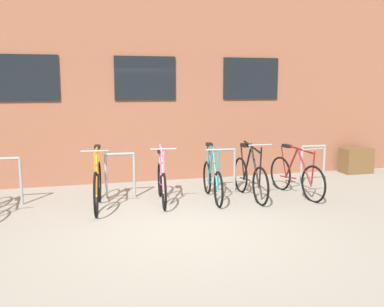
# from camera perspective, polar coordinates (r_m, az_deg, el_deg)

# --- Properties ---
(ground_plane) EXTENTS (42.00, 42.00, 0.00)m
(ground_plane) POSITION_cam_1_polar(r_m,az_deg,el_deg) (6.63, -1.66, -9.55)
(ground_plane) COLOR gray
(storefront_building) EXTENTS (28.00, 7.11, 6.97)m
(storefront_building) POSITION_cam_1_polar(r_m,az_deg,el_deg) (13.01, -8.66, 15.02)
(storefront_building) COLOR brown
(storefront_building) RESTS_ON ground
(bike_rack) EXTENTS (6.57, 0.05, 0.86)m
(bike_rack) POSITION_cam_1_polar(r_m,az_deg,el_deg) (8.36, -2.55, -1.95)
(bike_rack) COLOR gray
(bike_rack) RESTS_ON ground
(bicycle_teal) EXTENTS (0.44, 1.62, 1.03)m
(bicycle_teal) POSITION_cam_1_polar(r_m,az_deg,el_deg) (8.06, 2.69, -3.45)
(bicycle_teal) COLOR black
(bicycle_teal) RESTS_ON ground
(bicycle_maroon) EXTENTS (0.44, 1.71, 0.99)m
(bicycle_maroon) POSITION_cam_1_polar(r_m,az_deg,el_deg) (8.59, 13.45, -2.86)
(bicycle_maroon) COLOR black
(bicycle_maroon) RESTS_ON ground
(bicycle_pink) EXTENTS (0.44, 1.61, 1.07)m
(bicycle_pink) POSITION_cam_1_polar(r_m,az_deg,el_deg) (7.89, -3.98, -3.76)
(bicycle_pink) COLOR black
(bicycle_pink) RESTS_ON ground
(bicycle_orange) EXTENTS (0.44, 1.70, 1.09)m
(bicycle_orange) POSITION_cam_1_polar(r_m,az_deg,el_deg) (7.67, -12.26, -4.03)
(bicycle_orange) COLOR black
(bicycle_orange) RESTS_ON ground
(bicycle_black) EXTENTS (0.44, 1.69, 1.10)m
(bicycle_black) POSITION_cam_1_polar(r_m,az_deg,el_deg) (8.24, 7.59, -3.13)
(bicycle_black) COLOR black
(bicycle_black) RESTS_ON ground
(planter_box) EXTENTS (0.70, 0.44, 0.60)m
(planter_box) POSITION_cam_1_polar(r_m,az_deg,el_deg) (11.19, 20.68, -0.86)
(planter_box) COLOR brown
(planter_box) RESTS_ON ground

